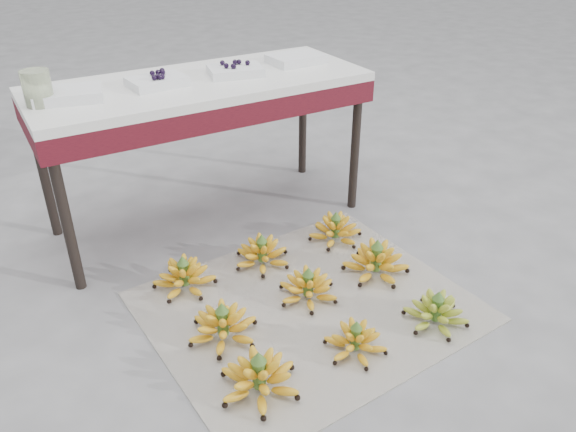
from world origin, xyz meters
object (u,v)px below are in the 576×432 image
tray_far_right (296,59)px  glass_jar (37,88)px  bunch_front_center (355,341)px  bunch_back_center (262,254)px  bunch_mid_center (308,288)px  tray_right (235,70)px  bunch_back_left (184,277)px  tray_far_left (68,94)px  bunch_mid_left (223,326)px  bunch_front_left (259,377)px  bunch_front_right (436,312)px  tray_left (157,81)px  bunch_mid_right (376,262)px  bunch_back_right (335,230)px  vendor_table (201,97)px  newspaper_mat (308,306)px

tray_far_right → glass_jar: size_ratio=1.92×
bunch_front_center → bunch_back_center: size_ratio=0.81×
bunch_mid_center → tray_right: (0.09, 0.81, 0.71)m
bunch_back_left → tray_far_left: (-0.25, 0.50, 0.70)m
bunch_mid_left → tray_far_right: 1.43m
bunch_front_left → bunch_mid_left: size_ratio=1.05×
bunch_front_left → bunch_front_center: (0.40, -0.01, -0.01)m
bunch_front_right → glass_jar: 1.81m
tray_far_right → tray_left: bearing=-178.0°
bunch_mid_right → tray_far_right: bearing=79.7°
tray_right → glass_jar: size_ratio=1.97×
bunch_front_left → glass_jar: glass_jar is taller
bunch_front_center → bunch_front_right: bearing=-9.5°
bunch_mid_right → bunch_back_left: bearing=152.9°
bunch_back_right → tray_right: tray_right is taller
tray_left → tray_right: size_ratio=0.93×
bunch_back_center → bunch_back_right: 0.41m
glass_jar → bunch_mid_right: bearing=-35.6°
bunch_mid_right → tray_left: size_ratio=1.18×
vendor_table → tray_far_right: bearing=2.7°
bunch_mid_left → tray_far_right: size_ratio=1.05×
bunch_back_right → vendor_table: 0.90m
tray_far_right → glass_jar: 1.23m
bunch_back_center → glass_jar: 1.16m
bunch_front_left → bunch_mid_center: 0.54m
tray_left → glass_jar: size_ratio=1.84×
bunch_mid_center → bunch_back_center: (-0.05, 0.32, 0.00)m
bunch_back_right → tray_far_right: tray_far_right is taller
bunch_back_left → glass_jar: size_ratio=2.45×
bunch_back_center → glass_jar: glass_jar is taller
newspaper_mat → bunch_front_left: 0.49m
bunch_back_center → glass_jar: (-0.73, 0.49, 0.76)m
bunch_mid_right → bunch_back_center: (-0.40, 0.32, -0.01)m
newspaper_mat → bunch_mid_left: bearing=179.4°
tray_left → tray_far_right: (0.73, 0.03, -0.00)m
bunch_back_left → vendor_table: size_ratio=0.22×
tray_left → tray_right: same height
bunch_back_center → bunch_front_center: bearing=-74.4°
newspaper_mat → bunch_back_right: 0.54m
bunch_mid_right → tray_far_left: size_ratio=1.01×
tray_left → tray_far_right: size_ratio=0.96×
bunch_front_right → bunch_back_center: size_ratio=0.86×
bunch_mid_center → vendor_table: vendor_table is taller
bunch_mid_right → bunch_back_right: 0.33m
bunch_front_left → bunch_mid_right: 0.84m
bunch_front_left → tray_far_right: size_ratio=1.10×
bunch_front_center → tray_left: 1.41m
bunch_front_center → tray_left: (-0.27, 1.18, 0.71)m
bunch_front_left → bunch_front_right: (0.76, -0.04, -0.01)m
bunch_mid_right → tray_left: (-0.64, 0.83, 0.70)m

